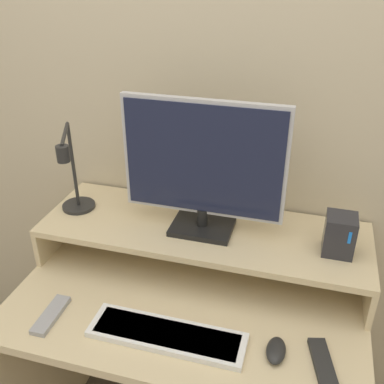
{
  "coord_description": "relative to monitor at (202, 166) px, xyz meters",
  "views": [
    {
      "loc": [
        0.31,
        -0.72,
        1.74
      ],
      "look_at": [
        -0.0,
        0.39,
        1.11
      ],
      "focal_mm": 42.0,
      "sensor_mm": 36.0,
      "label": 1
    }
  ],
  "objects": [
    {
      "name": "remote_control",
      "position": [
        -0.37,
        -0.38,
        -0.37
      ],
      "size": [
        0.05,
        0.16,
        0.02
      ],
      "color": "#99999E",
      "rests_on": "desk"
    },
    {
      "name": "keyboard",
      "position": [
        -0.01,
        -0.36,
        -0.37
      ],
      "size": [
        0.46,
        0.13,
        0.02
      ],
      "color": "white",
      "rests_on": "desk"
    },
    {
      "name": "mouse",
      "position": [
        0.3,
        -0.33,
        -0.37
      ],
      "size": [
        0.05,
        0.1,
        0.03
      ],
      "color": "black",
      "rests_on": "desk"
    },
    {
      "name": "monitor_shelf",
      "position": [
        0.0,
        0.01,
        -0.26
      ],
      "size": [
        1.11,
        0.37,
        0.15
      ],
      "color": "beige",
      "rests_on": "desk"
    },
    {
      "name": "remote_secondary",
      "position": [
        0.43,
        -0.34,
        -0.37
      ],
      "size": [
        0.09,
        0.17,
        0.02
      ],
      "color": "black",
      "rests_on": "desk"
    },
    {
      "name": "router_dock",
      "position": [
        0.44,
        -0.01,
        -0.17
      ],
      "size": [
        0.09,
        0.09,
        0.13
      ],
      "color": "#28282D",
      "rests_on": "monitor_shelf"
    },
    {
      "name": "desk",
      "position": [
        0.0,
        -0.16,
        -0.61
      ],
      "size": [
        1.11,
        0.71,
        0.76
      ],
      "color": "beige",
      "rests_on": "ground_plane"
    },
    {
      "name": "desk_lamp",
      "position": [
        -0.45,
        -0.04,
        -0.11
      ],
      "size": [
        0.16,
        0.25,
        0.33
      ],
      "color": "black",
      "rests_on": "monitor_shelf"
    },
    {
      "name": "wall_back",
      "position": [
        0.0,
        0.23,
        0.11
      ],
      "size": [
        6.0,
        0.05,
        2.5
      ],
      "color": "beige",
      "rests_on": "ground_plane"
    },
    {
      "name": "monitor",
      "position": [
        0.0,
        0.0,
        0.0
      ],
      "size": [
        0.52,
        0.15,
        0.45
      ],
      "color": "black",
      "rests_on": "monitor_shelf"
    }
  ]
}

